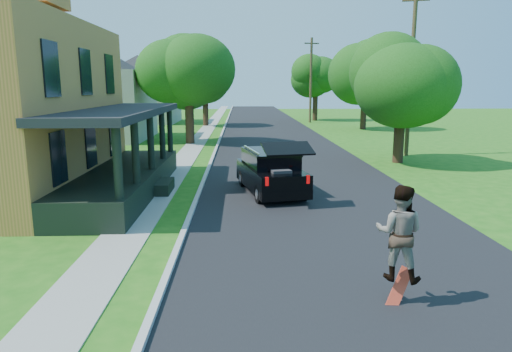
{
  "coord_description": "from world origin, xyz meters",
  "views": [
    {
      "loc": [
        -2.5,
        -10.73,
        3.91
      ],
      "look_at": [
        -2.04,
        3.0,
        1.2
      ],
      "focal_mm": 32.0,
      "sensor_mm": 36.0,
      "label": 1
    }
  ],
  "objects_px": {
    "black_suv": "(271,172)",
    "tree_right_near": "(402,72)",
    "utility_pole_near": "(411,73)",
    "skateboarder": "(399,233)"
  },
  "relations": [
    {
      "from": "black_suv",
      "to": "skateboarder",
      "type": "xyz_separation_m",
      "value": [
        1.73,
        -8.76,
        0.52
      ]
    },
    {
      "from": "tree_right_near",
      "to": "utility_pole_near",
      "type": "bearing_deg",
      "value": 60.42
    },
    {
      "from": "tree_right_near",
      "to": "skateboarder",
      "type": "bearing_deg",
      "value": -108.9
    },
    {
      "from": "tree_right_near",
      "to": "utility_pole_near",
      "type": "xyz_separation_m",
      "value": [
        1.35,
        2.37,
        0.03
      ]
    },
    {
      "from": "black_suv",
      "to": "utility_pole_near",
      "type": "height_order",
      "value": "utility_pole_near"
    },
    {
      "from": "utility_pole_near",
      "to": "tree_right_near",
      "type": "bearing_deg",
      "value": -103.15
    },
    {
      "from": "black_suv",
      "to": "tree_right_near",
      "type": "relative_size",
      "value": 0.67
    },
    {
      "from": "skateboarder",
      "to": "utility_pole_near",
      "type": "relative_size",
      "value": 0.19
    },
    {
      "from": "utility_pole_near",
      "to": "skateboarder",
      "type": "bearing_deg",
      "value": -93.99
    },
    {
      "from": "skateboarder",
      "to": "tree_right_near",
      "type": "relative_size",
      "value": 0.25
    }
  ]
}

